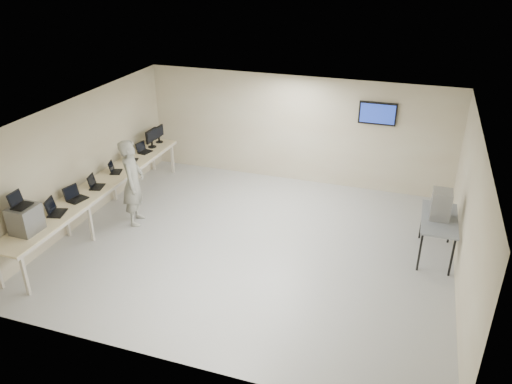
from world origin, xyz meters
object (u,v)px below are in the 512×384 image
(workbench, at_px, (101,186))
(soldier, at_px, (133,182))
(equipment_box, at_px, (25,219))
(side_table, at_px, (439,221))

(workbench, xyz_separation_m, soldier, (0.77, 0.11, 0.16))
(equipment_box, height_order, side_table, equipment_box)
(workbench, bearing_deg, equipment_box, -91.62)
(equipment_box, relative_size, soldier, 0.26)
(workbench, height_order, soldier, soldier)
(side_table, bearing_deg, equipment_box, -157.50)
(equipment_box, xyz_separation_m, side_table, (7.25, 3.00, -0.36))
(side_table, bearing_deg, soldier, -174.03)
(soldier, height_order, side_table, soldier)
(soldier, bearing_deg, workbench, 80.46)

